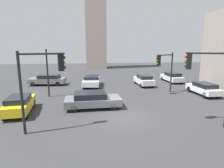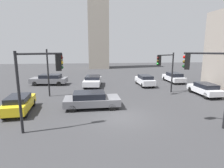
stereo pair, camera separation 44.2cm
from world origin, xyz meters
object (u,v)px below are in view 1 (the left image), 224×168
car_2 (172,77)px  car_3 (19,104)px  traffic_light_2 (165,65)px  car_4 (92,100)px  traffic_light_3 (208,73)px  car_5 (48,80)px  traffic_light_0 (54,65)px  car_0 (204,88)px  car_6 (144,80)px  traffic_light_1 (42,75)px  car_1 (92,81)px

car_2 → car_3: bearing=120.8°
traffic_light_2 → car_4: 9.29m
traffic_light_3 → car_5: size_ratio=0.99×
traffic_light_3 → car_5: traffic_light_3 is taller
car_2 → traffic_light_0: bearing=114.2°
traffic_light_2 → car_0: traffic_light_2 is taller
car_3 → traffic_light_0: bearing=-35.6°
car_6 → traffic_light_1: bearing=139.0°
traffic_light_1 → traffic_light_2: (10.99, 8.00, -0.30)m
car_4 → car_2: bearing=39.5°
traffic_light_0 → car_5: traffic_light_0 is taller
traffic_light_1 → car_3: (-2.71, 3.47, -2.76)m
traffic_light_3 → car_1: 15.54m
traffic_light_0 → car_2: 17.46m
traffic_light_2 → car_2: traffic_light_2 is taller
traffic_light_3 → traffic_light_1: bearing=26.4°
car_0 → car_2: 7.63m
car_3 → car_6: bearing=-60.1°
traffic_light_1 → car_5: traffic_light_1 is taller
traffic_light_2 → car_4: (-8.01, -4.01, -2.47)m
car_5 → car_6: car_6 is taller
traffic_light_2 → car_0: 4.89m
traffic_light_0 → car_3: traffic_light_0 is taller
traffic_light_0 → car_0: traffic_light_0 is taller
traffic_light_2 → car_4: bearing=-5.1°
car_2 → car_6: 5.31m
car_0 → car_5: car_5 is taller
traffic_light_0 → traffic_light_2: size_ratio=1.09×
traffic_light_1 → traffic_light_3: traffic_light_3 is taller
traffic_light_3 → car_0: (4.76, 7.29, -2.80)m
traffic_light_0 → car_3: 4.98m
car_0 → traffic_light_0: bearing=87.6°
traffic_light_1 → car_1: size_ratio=1.03×
traffic_light_1 → traffic_light_2: 13.59m
car_1 → car_4: 9.09m
car_0 → car_4: (-12.07, -2.88, 0.01)m
car_0 → car_6: size_ratio=1.02×
traffic_light_2 → traffic_light_0: bearing=-27.3°
traffic_light_2 → traffic_light_3: traffic_light_3 is taller
traffic_light_2 → traffic_light_3: (-0.69, -8.42, 0.32)m
traffic_light_2 → traffic_light_3: bearing=53.6°
traffic_light_3 → car_3: traffic_light_3 is taller
car_3 → traffic_light_1: bearing=-147.3°
traffic_light_2 → car_6: traffic_light_2 is taller
car_5 → car_6: bearing=176.8°
traffic_light_0 → traffic_light_1: bearing=-32.3°
traffic_light_0 → traffic_light_2: traffic_light_0 is taller
car_1 → car_3: (-5.82, -9.61, 0.02)m
traffic_light_1 → car_6: (10.08, 12.51, -2.74)m
car_0 → car_1: car_1 is taller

